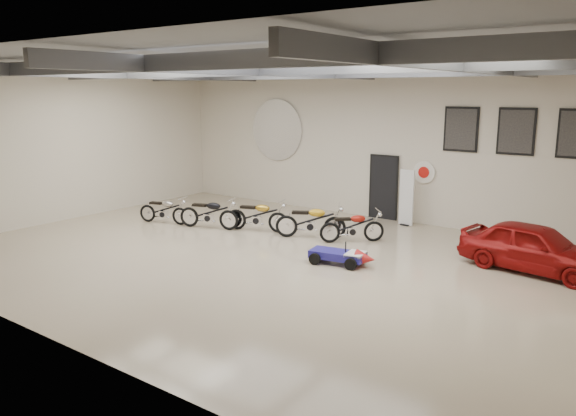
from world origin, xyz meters
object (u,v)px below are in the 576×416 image
Objects in this scene: motorcycle_gold at (257,215)px; go_kart at (343,253)px; motorcycle_black at (209,213)px; motorcycle_red at (352,226)px; banner_stand at (407,197)px; vintage_car at (535,247)px; motorcycle_yellow at (311,220)px; motorcycle_silver at (163,210)px.

motorcycle_gold is 1.17× the size of go_kart.
go_kart is (5.33, -0.77, -0.20)m from motorcycle_black.
go_kart is at bearing -108.81° from motorcycle_red.
banner_stand reaches higher than motorcycle_gold.
vintage_car is at bearing -40.05° from motorcycle_red.
motorcycle_yellow is at bearing -1.27° from motorcycle_black.
motorcycle_gold is 7.87m from vintage_car.
motorcycle_yellow reaches higher than motorcycle_gold.
motorcycle_gold is at bearing 150.89° from go_kart.
motorcycle_gold is 0.97× the size of motorcycle_yellow.
banner_stand is 0.93× the size of motorcycle_black.
go_kart is (2.11, -1.69, -0.22)m from motorcycle_yellow.
vintage_car is at bearing 20.05° from go_kart.
go_kart is at bearing -25.41° from motorcycle_black.
banner_stand reaches higher than vintage_car.
banner_stand is 6.29m from motorcycle_black.
vintage_car is at bearing -24.28° from motorcycle_yellow.
motorcycle_red is at bearing -1.10° from motorcycle_silver.
motorcycle_red is 0.53× the size of vintage_car.
motorcycle_black is 4.61m from motorcycle_red.
motorcycle_gold is at bearing -126.94° from banner_stand.
banner_stand is at bearing 68.83° from vintage_car.
motorcycle_black is 1.00× the size of motorcycle_gold.
banner_stand is at bearing 27.34° from motorcycle_gold.
motorcycle_silver is at bearing 167.35° from go_kart.
banner_stand is 1.04× the size of motorcycle_silver.
motorcycle_yellow is 0.58× the size of vintage_car.
motorcycle_black is (-4.81, -4.04, -0.40)m from banner_stand.
banner_stand is at bearing 18.53° from motorcycle_silver.
banner_stand is 0.93× the size of motorcycle_gold.
motorcycle_silver is 6.32m from motorcycle_red.
motorcycle_black reaches higher than motorcycle_red.
go_kart is at bearing -18.94° from motorcycle_silver.
vintage_car reaches higher than motorcycle_gold.
banner_stand is 1.08× the size of go_kart.
go_kart is (0.52, -4.80, -0.61)m from banner_stand.
motorcycle_yellow is at bearing -0.93° from motorcycle_silver.
motorcycle_red is at bearing -15.48° from motorcycle_yellow.
motorcycle_silver is 0.97× the size of motorcycle_red.
motorcycle_black is 1.57m from motorcycle_gold.
motorcycle_yellow is (3.22, 0.92, 0.02)m from motorcycle_black.
motorcycle_red is (-0.36, -2.81, -0.44)m from banner_stand.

